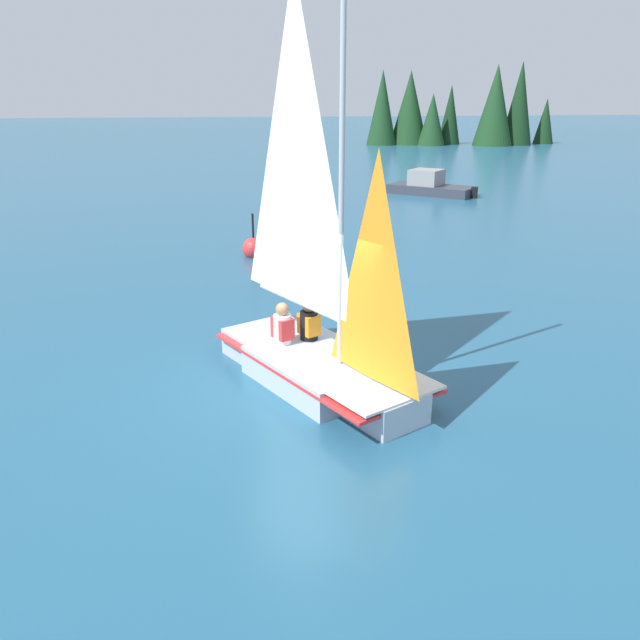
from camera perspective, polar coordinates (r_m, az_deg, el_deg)
The scene contains 7 objects.
ground_plane at distance 10.07m, azimuth -0.00°, elevation -5.70°, with size 260.00×260.00×0.00m, color #235675.
sailboat_main at distance 9.78m, azimuth -0.22°, elevation -1.06°, with size 3.22×4.24×6.21m.
sailor_helm at distance 10.48m, azimuth -1.02°, elevation -0.94°, with size 0.40×0.42×1.16m.
sailor_crew at distance 10.33m, azimuth -3.43°, elevation -1.29°, with size 0.40×0.42×1.16m.
motorboat_distant at distance 29.97m, azimuth 10.04°, elevation 11.99°, with size 3.96×3.82×1.11m.
treeline_shore at distance 61.30m, azimuth 12.38°, elevation 18.37°, with size 17.88×6.28×7.26m.
buoy_marker at distance 17.99m, azimuth -6.09°, elevation 6.54°, with size 0.64×0.64×1.32m.
Camera 1 is at (1.52, 8.95, 4.34)m, focal length 35.00 mm.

